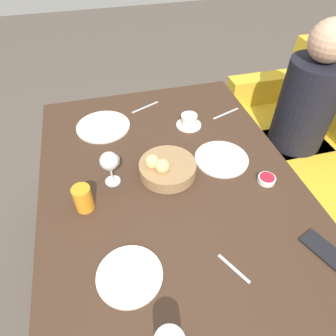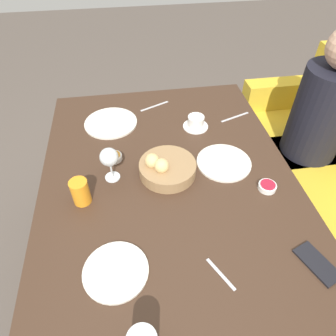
# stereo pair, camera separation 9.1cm
# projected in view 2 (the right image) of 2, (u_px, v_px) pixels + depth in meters

# --- Properties ---
(ground_plane) EXTENTS (10.00, 10.00, 0.00)m
(ground_plane) POSITION_uv_depth(u_px,v_px,m) (168.00, 265.00, 1.81)
(ground_plane) COLOR #564C44
(dining_table) EXTENTS (1.44, 1.07, 0.77)m
(dining_table) POSITION_uv_depth(u_px,v_px,m) (169.00, 191.00, 1.33)
(dining_table) COLOR #3D281C
(dining_table) RESTS_ON ground_plane
(seated_person) EXTENTS (0.33, 0.43, 1.19)m
(seated_person) POSITION_uv_depth(u_px,v_px,m) (311.00, 138.00, 1.87)
(seated_person) COLOR #23232D
(seated_person) RESTS_ON ground_plane
(bread_basket) EXTENTS (0.24, 0.24, 0.11)m
(bread_basket) POSITION_uv_depth(u_px,v_px,m) (167.00, 168.00, 1.27)
(bread_basket) COLOR #99754C
(bread_basket) RESTS_ON dining_table
(plate_near_left) EXTENTS (0.27, 0.27, 0.01)m
(plate_near_left) POSITION_uv_depth(u_px,v_px,m) (111.00, 123.00, 1.54)
(plate_near_left) COLOR silver
(plate_near_left) RESTS_ON dining_table
(plate_near_right) EXTENTS (0.21, 0.21, 0.01)m
(plate_near_right) POSITION_uv_depth(u_px,v_px,m) (116.00, 271.00, 0.97)
(plate_near_right) COLOR silver
(plate_near_right) RESTS_ON dining_table
(plate_far_center) EXTENTS (0.24, 0.24, 0.01)m
(plate_far_center) POSITION_uv_depth(u_px,v_px,m) (224.00, 162.00, 1.33)
(plate_far_center) COLOR silver
(plate_far_center) RESTS_ON dining_table
(juice_glass) EXTENTS (0.07, 0.07, 0.11)m
(juice_glass) POSITION_uv_depth(u_px,v_px,m) (80.00, 192.00, 1.14)
(juice_glass) COLOR orange
(juice_glass) RESTS_ON dining_table
(wine_glass) EXTENTS (0.08, 0.08, 0.16)m
(wine_glass) POSITION_uv_depth(u_px,v_px,m) (109.00, 158.00, 1.19)
(wine_glass) COLOR silver
(wine_glass) RESTS_ON dining_table
(coffee_cup) EXTENTS (0.13, 0.13, 0.06)m
(coffee_cup) POSITION_uv_depth(u_px,v_px,m) (196.00, 122.00, 1.51)
(coffee_cup) COLOR white
(coffee_cup) RESTS_ON dining_table
(jam_bowl_berry) EXTENTS (0.07, 0.07, 0.03)m
(jam_bowl_berry) POSITION_uv_depth(u_px,v_px,m) (267.00, 186.00, 1.22)
(jam_bowl_berry) COLOR white
(jam_bowl_berry) RESTS_ON dining_table
(jam_bowl_honey) EXTENTS (0.07, 0.07, 0.03)m
(jam_bowl_honey) POSITION_uv_depth(u_px,v_px,m) (114.00, 157.00, 1.35)
(jam_bowl_honey) COLOR white
(jam_bowl_honey) RESTS_ON dining_table
(fork_silver) EXTENTS (0.07, 0.17, 0.00)m
(fork_silver) POSITION_uv_depth(u_px,v_px,m) (235.00, 117.00, 1.59)
(fork_silver) COLOR #B7B7BC
(fork_silver) RESTS_ON dining_table
(knife_silver) EXTENTS (0.08, 0.16, 0.00)m
(knife_silver) POSITION_uv_depth(u_px,v_px,m) (155.00, 106.00, 1.66)
(knife_silver) COLOR #B7B7BC
(knife_silver) RESTS_ON dining_table
(spoon_coffee) EXTENTS (0.12, 0.07, 0.00)m
(spoon_coffee) POSITION_uv_depth(u_px,v_px,m) (221.00, 274.00, 0.96)
(spoon_coffee) COLOR #B7B7BC
(spoon_coffee) RESTS_ON dining_table
(cell_phone) EXTENTS (0.17, 0.12, 0.01)m
(cell_phone) POSITION_uv_depth(u_px,v_px,m) (317.00, 263.00, 0.99)
(cell_phone) COLOR black
(cell_phone) RESTS_ON dining_table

